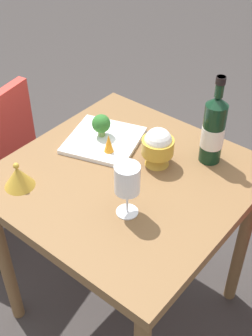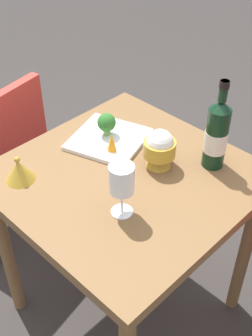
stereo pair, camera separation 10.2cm
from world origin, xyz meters
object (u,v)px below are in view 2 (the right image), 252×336
rice_bowl (159,148)px  broccoli_floret (107,123)px  chair_near_window (1,153)px  rice_bowl_lid (19,170)px  wine_bottle (217,134)px  carrot_garnish_right (112,142)px  carrot_garnish_left (104,120)px  serving_plate (108,139)px  wine_glass (122,180)px

rice_bowl → broccoli_floret: 0.24m
chair_near_window → rice_bowl_lid: (0.45, -0.17, 0.26)m
wine_bottle → carrot_garnish_right: (-0.29, -0.20, -0.08)m
wine_bottle → rice_bowl_lid: size_ratio=3.20×
chair_near_window → carrot_garnish_left: 0.55m
wine_bottle → broccoli_floret: size_ratio=3.73×
chair_near_window → rice_bowl: rice_bowl is taller
wine_bottle → rice_bowl: (-0.13, -0.13, -0.05)m
chair_near_window → carrot_garnish_left: chair_near_window is taller
rice_bowl_lid → carrot_garnish_right: bearing=69.3°
rice_bowl → serving_plate: rice_bowl is taller
carrot_garnish_right → wine_glass: bearing=-38.2°
carrot_garnish_left → carrot_garnish_right: size_ratio=0.79×
chair_near_window → carrot_garnish_right: size_ratio=12.48×
wine_bottle → carrot_garnish_right: bearing=-145.1°
rice_bowl → carrot_garnish_left: size_ratio=2.65×
wine_glass → carrot_garnish_right: 0.30m
wine_bottle → rice_bowl_lid: wine_bottle is taller
wine_bottle → wine_glass: wine_bottle is taller
chair_near_window → wine_glass: bearing=-103.8°
wine_bottle → serving_plate: 0.40m
chair_near_window → wine_bottle: wine_bottle is taller
rice_bowl_lid → carrot_garnish_right: 0.33m
rice_bowl_lid → carrot_garnish_right: size_ratio=1.47×
wine_glass → rice_bowl_lid: bearing=-160.0°
chair_near_window → rice_bowl: size_ratio=6.00×
rice_bowl → serving_plate: size_ratio=0.45×
chair_near_window → carrot_garnish_right: (0.56, 0.14, 0.27)m
carrot_garnish_left → carrot_garnish_right: 0.16m
carrot_garnish_left → wine_glass: bearing=-36.5°
chair_near_window → broccoli_floret: (0.48, 0.20, 0.29)m
chair_near_window → carrot_garnish_right: chair_near_window is taller
carrot_garnish_left → rice_bowl: bearing=-3.6°
chair_near_window → rice_bowl_lid: 0.54m
chair_near_window → broccoli_floret: size_ratio=9.91×
serving_plate → chair_near_window: bearing=-159.4°
wine_bottle → wine_glass: 0.39m
wine_bottle → chair_near_window: bearing=-158.0°
wine_glass → serving_plate: wine_glass is taller
wine_bottle → broccoli_floret: wine_bottle is taller
carrot_garnish_right → rice_bowl: bearing=22.6°
carrot_garnish_right → broccoli_floret: bearing=146.4°
chair_near_window → serving_plate: bearing=-80.4°
chair_near_window → broccoli_floret: 0.59m
serving_plate → carrot_garnish_left: size_ratio=5.89×
wine_glass → carrot_garnish_left: wine_glass is taller
broccoli_floret → carrot_garnish_left: size_ratio=1.60×
serving_plate → carrot_garnish_right: size_ratio=4.63×
rice_bowl → carrot_garnish_left: (-0.29, 0.02, -0.03)m
chair_near_window → serving_plate: chair_near_window is taller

